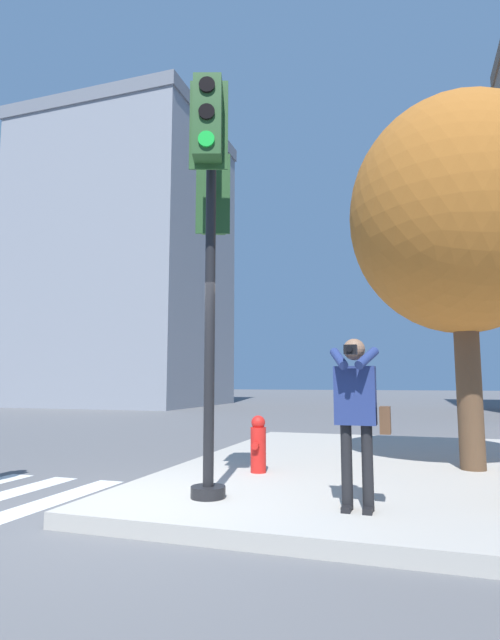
% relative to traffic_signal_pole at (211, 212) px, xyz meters
% --- Properties ---
extents(ground_plane, '(160.00, 160.00, 0.00)m').
position_rel_traffic_signal_pole_xyz_m(ground_plane, '(-0.76, -0.52, -3.33)').
color(ground_plane, '#5B5B5E').
extents(sidewalk_corner, '(8.00, 8.00, 0.16)m').
position_rel_traffic_signal_pole_xyz_m(sidewalk_corner, '(2.74, 2.98, -3.24)').
color(sidewalk_corner, '#ADA89E').
rests_on(sidewalk_corner, ground_plane).
extents(traffic_signal_pole, '(0.68, 1.31, 4.79)m').
position_rel_traffic_signal_pole_xyz_m(traffic_signal_pole, '(0.00, 0.00, 0.00)').
color(traffic_signal_pole, black).
rests_on(traffic_signal_pole, sidewalk_corner).
extents(person_photographer, '(0.58, 0.54, 1.66)m').
position_rel_traffic_signal_pole_xyz_m(person_photographer, '(1.60, -0.03, -2.17)').
color(person_photographer, black).
rests_on(person_photographer, sidewalk_corner).
extents(street_tree, '(3.25, 3.25, 5.51)m').
position_rel_traffic_signal_pole_xyz_m(street_tree, '(2.90, 2.74, 0.54)').
color(street_tree, brown).
rests_on(street_tree, sidewalk_corner).
extents(fire_hydrant, '(0.21, 0.27, 0.77)m').
position_rel_traffic_signal_pole_xyz_m(fire_hydrant, '(0.08, 1.59, -2.79)').
color(fire_hydrant, red).
rests_on(fire_hydrant, sidewalk_corner).
extents(building_left, '(11.29, 9.71, 17.45)m').
position_rel_traffic_signal_pole_xyz_m(building_left, '(-14.66, 21.32, 5.42)').
color(building_left, gray).
rests_on(building_left, ground_plane).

